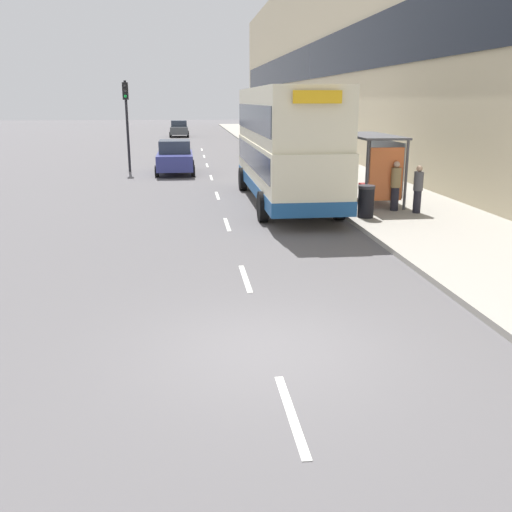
{
  "coord_description": "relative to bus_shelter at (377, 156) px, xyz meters",
  "views": [
    {
      "loc": [
        -1.22,
        -8.3,
        3.87
      ],
      "look_at": [
        2.37,
        21.48,
        -4.37
      ],
      "focal_mm": 40.0,
      "sensor_mm": 36.0,
      "label": 1
    }
  ],
  "objects": [
    {
      "name": "pavement",
      "position": [
        0.73,
        26.17,
        -1.81
      ],
      "size": [
        5.0,
        93.0,
        0.14
      ],
      "color": "#A39E93",
      "rests_on": "ground_plane"
    },
    {
      "name": "double_decker_bus_near",
      "position": [
        -3.3,
        0.83,
        0.41
      ],
      "size": [
        2.85,
        10.51,
        4.3
      ],
      "color": "beige",
      "rests_on": "ground_plane"
    },
    {
      "name": "lane_mark_0",
      "position": [
        -5.77,
        -14.26,
        -1.87
      ],
      "size": [
        0.12,
        2.0,
        0.01
      ],
      "color": "silver",
      "rests_on": "ground_plane"
    },
    {
      "name": "lane_mark_6",
      "position": [
        -5.77,
        20.24,
        -1.87
      ],
      "size": [
        0.12,
        2.0,
        0.01
      ],
      "color": "silver",
      "rests_on": "ground_plane"
    },
    {
      "name": "pedestrian_1",
      "position": [
        0.14,
        -1.75,
        -0.86
      ],
      "size": [
        0.34,
        0.34,
        1.71
      ],
      "color": "#23232D",
      "rests_on": "ground_plane"
    },
    {
      "name": "lane_mark_4",
      "position": [
        -5.77,
        8.74,
        -1.87
      ],
      "size": [
        0.12,
        2.0,
        0.01
      ],
      "color": "silver",
      "rests_on": "ground_plane"
    },
    {
      "name": "car_1",
      "position": [
        -7.62,
        10.73,
        -1.0
      ],
      "size": [
        2.07,
        4.28,
        1.77
      ],
      "rotation": [
        0.0,
        0.0,
        3.14
      ],
      "color": "navy",
      "rests_on": "ground_plane"
    },
    {
      "name": "terrace_facade",
      "position": [
        4.72,
        26.17,
        5.75
      ],
      "size": [
        3.1,
        93.0,
        15.25
      ],
      "color": "#C6B793",
      "rests_on": "ground_plane"
    },
    {
      "name": "ground_plane",
      "position": [
        -5.77,
        -12.33,
        -1.88
      ],
      "size": [
        220.0,
        220.0,
        0.0
      ],
      "primitive_type": "plane",
      "color": "#5B595B"
    },
    {
      "name": "pedestrian_at_shelter",
      "position": [
        0.74,
        -2.25,
        -0.91
      ],
      "size": [
        0.32,
        0.32,
        1.61
      ],
      "color": "#23232D",
      "rests_on": "ground_plane"
    },
    {
      "name": "lane_mark_3",
      "position": [
        -5.77,
        2.99,
        -1.87
      ],
      "size": [
        0.12,
        2.0,
        0.01
      ],
      "color": "silver",
      "rests_on": "ground_plane"
    },
    {
      "name": "car_0",
      "position": [
        -7.71,
        42.94,
        -1.02
      ],
      "size": [
        2.07,
        3.98,
        1.72
      ],
      "rotation": [
        0.0,
        0.0,
        3.14
      ],
      "color": "#4C5156",
      "rests_on": "ground_plane"
    },
    {
      "name": "bus_shelter",
      "position": [
        0.0,
        0.0,
        0.0
      ],
      "size": [
        1.6,
        4.2,
        2.48
      ],
      "color": "#4C4C51",
      "rests_on": "ground_plane"
    },
    {
      "name": "lane_mark_1",
      "position": [
        -5.77,
        -8.51,
        -1.87
      ],
      "size": [
        0.12,
        2.0,
        0.01
      ],
      "color": "silver",
      "rests_on": "ground_plane"
    },
    {
      "name": "litter_bin",
      "position": [
        -1.22,
        -2.79,
        -1.21
      ],
      "size": [
        0.55,
        0.55,
        1.05
      ],
      "color": "black",
      "rests_on": "ground_plane"
    },
    {
      "name": "lane_mark_7",
      "position": [
        -5.77,
        25.99,
        -1.87
      ],
      "size": [
        0.12,
        2.0,
        0.01
      ],
      "color": "silver",
      "rests_on": "ground_plane"
    },
    {
      "name": "traffic_light_far_kerb",
      "position": [
        -10.17,
        11.96,
        1.4
      ],
      "size": [
        0.3,
        0.32,
        4.87
      ],
      "color": "black",
      "rests_on": "ground_plane"
    },
    {
      "name": "lane_mark_5",
      "position": [
        -5.77,
        14.49,
        -1.87
      ],
      "size": [
        0.12,
        2.0,
        0.01
      ],
      "color": "silver",
      "rests_on": "ground_plane"
    },
    {
      "name": "lane_mark_2",
      "position": [
        -5.77,
        -2.76,
        -1.87
      ],
      "size": [
        0.12,
        2.0,
        0.01
      ],
      "color": "silver",
      "rests_on": "ground_plane"
    }
  ]
}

